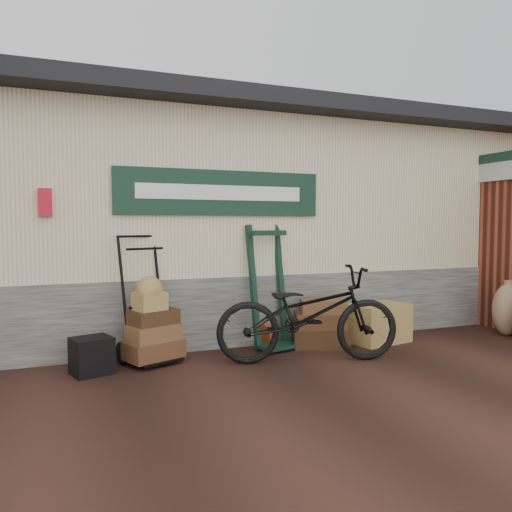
{
  "coord_description": "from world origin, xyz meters",
  "views": [
    {
      "loc": [
        -2.19,
        -4.91,
        1.55
      ],
      "look_at": [
        0.13,
        0.9,
        1.17
      ],
      "focal_mm": 35.0,
      "sensor_mm": 36.0,
      "label": 1
    }
  ],
  "objects_px": {
    "green_barrow": "(270,287)",
    "black_trunk": "(92,356)",
    "bicycle": "(308,309)",
    "suitcase_stack": "(320,323)",
    "wicker_hamper": "(378,323)",
    "porter_trolley": "(146,297)"
  },
  "relations": [
    {
      "from": "wicker_hamper",
      "to": "suitcase_stack",
      "type": "bearing_deg",
      "value": 175.37
    },
    {
      "from": "green_barrow",
      "to": "suitcase_stack",
      "type": "height_order",
      "value": "green_barrow"
    },
    {
      "from": "green_barrow",
      "to": "bicycle",
      "type": "xyz_separation_m",
      "value": [
        0.15,
        -0.76,
        -0.17
      ]
    },
    {
      "from": "porter_trolley",
      "to": "suitcase_stack",
      "type": "bearing_deg",
      "value": -24.3
    },
    {
      "from": "porter_trolley",
      "to": "wicker_hamper",
      "type": "xyz_separation_m",
      "value": [
        3.02,
        -0.19,
        -0.48
      ]
    },
    {
      "from": "black_trunk",
      "to": "bicycle",
      "type": "relative_size",
      "value": 0.19
    },
    {
      "from": "porter_trolley",
      "to": "green_barrow",
      "type": "xyz_separation_m",
      "value": [
        1.56,
        0.06,
        0.04
      ]
    },
    {
      "from": "black_trunk",
      "to": "bicycle",
      "type": "distance_m",
      "value": 2.39
    },
    {
      "from": "bicycle",
      "to": "suitcase_stack",
      "type": "bearing_deg",
      "value": -25.43
    },
    {
      "from": "porter_trolley",
      "to": "bicycle",
      "type": "bearing_deg",
      "value": -43.39
    },
    {
      "from": "wicker_hamper",
      "to": "black_trunk",
      "type": "bearing_deg",
      "value": -178.49
    },
    {
      "from": "porter_trolley",
      "to": "wicker_hamper",
      "type": "bearing_deg",
      "value": -24.67
    },
    {
      "from": "green_barrow",
      "to": "black_trunk",
      "type": "height_order",
      "value": "green_barrow"
    },
    {
      "from": "porter_trolley",
      "to": "suitcase_stack",
      "type": "distance_m",
      "value": 2.23
    },
    {
      "from": "wicker_hamper",
      "to": "bicycle",
      "type": "xyz_separation_m",
      "value": [
        -1.31,
        -0.51,
        0.35
      ]
    },
    {
      "from": "green_barrow",
      "to": "wicker_hamper",
      "type": "bearing_deg",
      "value": -22.94
    },
    {
      "from": "suitcase_stack",
      "to": "porter_trolley",
      "type": "bearing_deg",
      "value": 176.69
    },
    {
      "from": "suitcase_stack",
      "to": "wicker_hamper",
      "type": "xyz_separation_m",
      "value": [
        0.83,
        -0.07,
        -0.05
      ]
    },
    {
      "from": "green_barrow",
      "to": "bicycle",
      "type": "relative_size",
      "value": 0.74
    },
    {
      "from": "black_trunk",
      "to": "bicycle",
      "type": "height_order",
      "value": "bicycle"
    },
    {
      "from": "suitcase_stack",
      "to": "bicycle",
      "type": "xyz_separation_m",
      "value": [
        -0.48,
        -0.58,
        0.3
      ]
    },
    {
      "from": "wicker_hamper",
      "to": "black_trunk",
      "type": "distance_m",
      "value": 3.63
    }
  ]
}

